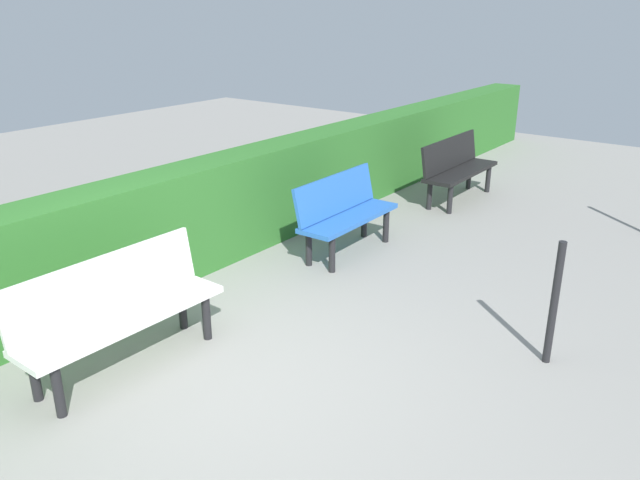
# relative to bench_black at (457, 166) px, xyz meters

# --- Properties ---
(ground_plane) EXTENTS (21.02, 21.02, 0.00)m
(ground_plane) POSITION_rel_bench_black_xyz_m (5.24, 0.68, -0.48)
(ground_plane) COLOR gray
(bench_black) EXTENTS (1.56, 0.46, 0.86)m
(bench_black) POSITION_rel_bench_black_xyz_m (0.00, 0.00, 0.00)
(bench_black) COLOR black
(bench_black) RESTS_ON ground_plane
(bench_blue) EXTENTS (1.39, 0.49, 0.86)m
(bench_blue) POSITION_rel_bench_black_xyz_m (2.58, -0.11, -0.00)
(bench_blue) COLOR blue
(bench_blue) RESTS_ON ground_plane
(bench_white) EXTENTS (1.63, 0.47, 0.86)m
(bench_white) POSITION_rel_bench_black_xyz_m (5.52, -0.12, 0.00)
(bench_white) COLOR white
(bench_white) RESTS_ON ground_plane
(hedge_row) EXTENTS (17.02, 0.51, 1.09)m
(hedge_row) POSITION_rel_bench_black_xyz_m (4.02, -1.10, 0.06)
(hedge_row) COLOR #2D6B28
(hedge_row) RESTS_ON ground_plane
(railing_post_mid) EXTENTS (0.06, 0.06, 1.00)m
(railing_post_mid) POSITION_rel_bench_black_xyz_m (3.51, 2.48, 0.02)
(railing_post_mid) COLOR black
(railing_post_mid) RESTS_ON ground_plane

